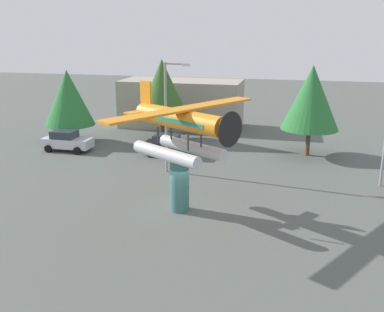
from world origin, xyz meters
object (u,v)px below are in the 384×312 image
car_mid_black (169,145)px  storefront_building (182,104)px  streetlight_primary (168,110)px  display_pedestal (180,184)px  car_near_silver (67,141)px  tree_east (162,89)px  tree_west (68,98)px  floatplane_monument (181,128)px  tree_center_back (311,98)px

car_mid_black → storefront_building: size_ratio=0.33×
streetlight_primary → storefront_building: 15.80m
display_pedestal → streetlight_primary: 7.76m
car_near_silver → tree_east: (6.92, 5.51, 3.98)m
car_mid_black → tree_west: 10.79m
floatplane_monument → tree_center_back: 15.42m
tree_east → car_near_silver: bearing=-141.5°
car_near_silver → display_pedestal: bearing=-38.4°
tree_center_back → streetlight_primary: bearing=-145.0°
display_pedestal → tree_center_back: 15.74m
display_pedestal → streetlight_primary: size_ratio=0.41×
display_pedestal → floatplane_monument: size_ratio=0.34×
tree_west → storefront_building: bearing=48.2°
tree_west → tree_east: (8.02, 2.74, 0.73)m
streetlight_primary → car_near_silver: bearing=161.2°
tree_west → tree_east: bearing=18.8°
car_near_silver → streetlight_primary: 11.40m
display_pedestal → tree_center_back: tree_center_back is taller
car_near_silver → tree_east: size_ratio=0.56×
car_mid_black → tree_west: tree_west is taller
tree_center_back → floatplane_monument: bearing=-117.7°
display_pedestal → car_near_silver: (-12.81, 10.14, -0.73)m
floatplane_monument → storefront_building: size_ratio=0.75×
car_near_silver → tree_east: 9.70m
floatplane_monument → streetlight_primary: streetlight_primary is taller
storefront_building → tree_west: tree_west is taller
streetlight_primary → floatplane_monument: bearing=-68.0°
streetlight_primary → tree_east: bearing=110.1°
tree_center_back → car_mid_black: bearing=-165.7°
tree_east → tree_center_back: (13.16, -2.06, -0.05)m
display_pedestal → floatplane_monument: floatplane_monument is taller
display_pedestal → car_near_silver: 16.36m
display_pedestal → tree_east: (-5.89, 15.65, 3.24)m
display_pedestal → storefront_building: (-5.78, 22.00, 0.85)m
storefront_building → tree_center_back: size_ratio=1.70×
tree_center_back → car_near_silver: bearing=-170.3°
tree_east → streetlight_primary: bearing=-69.9°
car_mid_black → tree_east: bearing=112.6°
display_pedestal → streetlight_primary: (-2.61, 6.67, 2.98)m
display_pedestal → tree_east: size_ratio=0.43×
floatplane_monument → tree_west: bearing=168.3°
storefront_building → tree_west: size_ratio=1.90×
tree_west → tree_east: size_ratio=0.88×
streetlight_primary → storefront_building: (-3.17, 15.33, -2.13)m
floatplane_monument → car_mid_black: size_ratio=2.26×
storefront_building → tree_west: (-8.13, -9.08, 1.66)m
streetlight_primary → tree_west: 12.92m
car_near_silver → tree_west: size_ratio=0.63×
storefront_building → tree_west: bearing=-131.8°
floatplane_monument → car_near_silver: (-12.93, 10.21, -4.02)m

